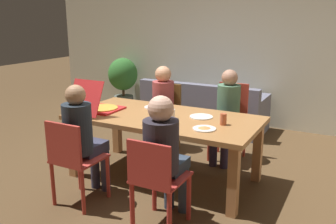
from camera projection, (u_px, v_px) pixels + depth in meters
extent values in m
plane|color=#523B22|center=(164.00, 178.00, 4.34)|extent=(20.00, 20.00, 0.00)
cube|color=beige|center=(238.00, 37.00, 6.22)|extent=(7.53, 0.12, 3.00)
cube|color=#A16C3B|center=(164.00, 118.00, 4.15)|extent=(2.15, 1.07, 0.05)
cube|color=#AD7446|center=(73.00, 147.00, 4.31)|extent=(0.10, 0.10, 0.71)
cube|color=#AD7446|center=(233.00, 182.00, 3.43)|extent=(0.10, 0.10, 0.71)
cube|color=#AD7446|center=(117.00, 128.00, 5.06)|extent=(0.10, 0.10, 0.71)
cube|color=#AD7446|center=(258.00, 152.00, 4.18)|extent=(0.10, 0.10, 0.71)
cylinder|color=#B1362D|center=(79.00, 170.00, 4.00)|extent=(0.04, 0.04, 0.46)
cylinder|color=#B1362D|center=(108.00, 177.00, 3.82)|extent=(0.04, 0.04, 0.46)
cylinder|color=#B1362D|center=(53.00, 184.00, 3.66)|extent=(0.04, 0.04, 0.46)
cylinder|color=#B1362D|center=(83.00, 192.00, 3.49)|extent=(0.04, 0.04, 0.46)
cube|color=#B1362D|center=(80.00, 159.00, 3.68)|extent=(0.44, 0.45, 0.02)
cube|color=#B1362D|center=(63.00, 145.00, 3.45)|extent=(0.42, 0.03, 0.41)
cylinder|color=#34354B|center=(95.00, 167.00, 4.04)|extent=(0.10, 0.10, 0.48)
cylinder|color=#34354B|center=(105.00, 170.00, 3.97)|extent=(0.10, 0.10, 0.48)
cube|color=#34354B|center=(90.00, 148.00, 3.81)|extent=(0.26, 0.33, 0.11)
cylinder|color=#252F39|center=(78.00, 129.00, 3.60)|extent=(0.29, 0.29, 0.51)
sphere|color=#A87B57|center=(75.00, 95.00, 3.51)|extent=(0.20, 0.20, 0.20)
cylinder|color=#AF302A|center=(154.00, 189.00, 3.57)|extent=(0.04, 0.04, 0.46)
cylinder|color=#AF302A|center=(189.00, 197.00, 3.40)|extent=(0.04, 0.04, 0.46)
cylinder|color=#AF302A|center=(132.00, 206.00, 3.23)|extent=(0.04, 0.04, 0.46)
cylinder|color=#AF302A|center=(169.00, 217.00, 3.07)|extent=(0.04, 0.04, 0.46)
cube|color=#AF302A|center=(161.00, 177.00, 3.25)|extent=(0.43, 0.45, 0.02)
cube|color=#AF302A|center=(149.00, 165.00, 3.02)|extent=(0.41, 0.03, 0.38)
cylinder|color=#2F3B4C|center=(169.00, 185.00, 3.61)|extent=(0.10, 0.10, 0.48)
cylinder|color=#2F3B4C|center=(183.00, 189.00, 3.54)|extent=(0.10, 0.10, 0.48)
cube|color=#2F3B4C|center=(169.00, 165.00, 3.38)|extent=(0.28, 0.32, 0.11)
cylinder|color=#2C2730|center=(161.00, 146.00, 3.18)|extent=(0.31, 0.31, 0.47)
sphere|color=#DBA78D|center=(161.00, 109.00, 3.09)|extent=(0.23, 0.23, 0.23)
cylinder|color=#B33728|center=(236.00, 149.00, 4.61)|extent=(0.04, 0.04, 0.46)
cylinder|color=#B33728|center=(209.00, 144.00, 4.78)|extent=(0.04, 0.04, 0.46)
cylinder|color=#B33728|center=(244.00, 140.00, 4.93)|extent=(0.04, 0.04, 0.46)
cylinder|color=#B33728|center=(219.00, 136.00, 5.09)|extent=(0.04, 0.04, 0.46)
cube|color=#B33728|center=(228.00, 125.00, 4.79)|extent=(0.42, 0.42, 0.02)
cube|color=#B33728|center=(233.00, 102.00, 4.89)|extent=(0.40, 0.03, 0.52)
cylinder|color=#362E4B|center=(224.00, 150.00, 4.56)|extent=(0.10, 0.10, 0.48)
cylinder|color=#362E4B|center=(213.00, 148.00, 4.62)|extent=(0.10, 0.10, 0.48)
cube|color=#362E4B|center=(224.00, 124.00, 4.64)|extent=(0.27, 0.32, 0.11)
cylinder|color=#497054|center=(229.00, 103.00, 4.71)|extent=(0.30, 0.30, 0.47)
sphere|color=#A2745D|center=(230.00, 78.00, 4.63)|extent=(0.21, 0.21, 0.21)
cylinder|color=brown|center=(168.00, 138.00, 5.03)|extent=(0.04, 0.04, 0.46)
cylinder|color=brown|center=(147.00, 134.00, 5.18)|extent=(0.04, 0.04, 0.46)
cylinder|color=brown|center=(179.00, 131.00, 5.31)|extent=(0.04, 0.04, 0.46)
cylinder|color=brown|center=(159.00, 128.00, 5.46)|extent=(0.04, 0.04, 0.46)
cube|color=brown|center=(163.00, 117.00, 5.18)|extent=(0.39, 0.39, 0.02)
cube|color=brown|center=(169.00, 98.00, 5.28)|extent=(0.37, 0.03, 0.44)
cylinder|color=#38364A|center=(158.00, 139.00, 4.96)|extent=(0.10, 0.10, 0.48)
cylinder|color=#38364A|center=(148.00, 137.00, 5.03)|extent=(0.10, 0.10, 0.48)
cube|color=#38364A|center=(158.00, 115.00, 5.04)|extent=(0.27, 0.31, 0.11)
cylinder|color=#A74646|center=(163.00, 97.00, 5.11)|extent=(0.30, 0.30, 0.45)
sphere|color=tan|center=(163.00, 74.00, 5.03)|extent=(0.22, 0.22, 0.22)
cube|color=red|center=(102.00, 109.00, 4.40)|extent=(0.42, 0.42, 0.02)
cylinder|color=gold|center=(102.00, 108.00, 4.39)|extent=(0.37, 0.37, 0.01)
cube|color=red|center=(85.00, 98.00, 4.09)|extent=(0.42, 0.18, 0.38)
cylinder|color=white|center=(204.00, 129.00, 3.66)|extent=(0.23, 0.23, 0.01)
cone|color=#D77E43|center=(204.00, 127.00, 3.66)|extent=(0.13, 0.13, 0.02)
cylinder|color=white|center=(201.00, 117.00, 4.09)|extent=(0.26, 0.26, 0.01)
cylinder|color=white|center=(154.00, 107.00, 4.51)|extent=(0.24, 0.24, 0.01)
cone|color=gold|center=(154.00, 106.00, 4.51)|extent=(0.14, 0.14, 0.02)
cylinder|color=#B35331|center=(223.00, 119.00, 3.80)|extent=(0.07, 0.07, 0.12)
cylinder|color=silver|center=(172.00, 114.00, 4.04)|extent=(0.06, 0.06, 0.10)
cube|color=slate|center=(204.00, 115.00, 6.23)|extent=(2.02, 0.85, 0.43)
cube|color=slate|center=(197.00, 96.00, 5.83)|extent=(2.02, 0.16, 0.37)
cube|color=slate|center=(157.00, 92.00, 6.56)|extent=(0.20, 0.81, 0.18)
cube|color=slate|center=(259.00, 103.00, 5.74)|extent=(0.20, 0.81, 0.18)
cylinder|color=#535C54|center=(124.00, 104.00, 7.22)|extent=(0.38, 0.38, 0.33)
cylinder|color=brown|center=(123.00, 91.00, 7.15)|extent=(0.05, 0.05, 0.20)
ellipsoid|color=#32712E|center=(123.00, 74.00, 7.07)|extent=(0.57, 0.57, 0.62)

